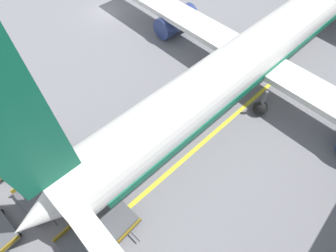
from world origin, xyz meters
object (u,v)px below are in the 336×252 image
baggage_dolly_row_mid_b_col_d (114,215)px  baggage_dolly_row_mid_b_col_a (8,105)px  airplane (264,47)px  baggage_dolly_row_mid_a_col_b (2,159)px  baggage_dolly_row_mid_b_col_c (72,169)px  baggage_dolly_row_mid_b_col_b (37,135)px  baggage_dolly_row_mid_a_col_d (82,250)px  baggage_dolly_row_mid_a_col_c (38,200)px

baggage_dolly_row_mid_b_col_d → baggage_dolly_row_mid_b_col_a: bearing=-179.3°
airplane → baggage_dolly_row_mid_b_col_d: size_ratio=11.49×
baggage_dolly_row_mid_a_col_b → baggage_dolly_row_mid_b_col_c: (4.00, 2.69, 0.00)m
baggage_dolly_row_mid_b_col_b → baggage_dolly_row_mid_b_col_d: same height
airplane → baggage_dolly_row_mid_b_col_c: bearing=-103.0°
baggage_dolly_row_mid_a_col_b → baggage_dolly_row_mid_b_col_d: (8.18, 2.66, 0.00)m
airplane → baggage_dolly_row_mid_b_col_b: bearing=-115.7°
baggage_dolly_row_mid_b_col_c → airplane: bearing=77.0°
airplane → baggage_dolly_row_mid_a_col_d: airplane is taller
baggage_dolly_row_mid_b_col_c → baggage_dolly_row_mid_a_col_b: bearing=-146.1°
baggage_dolly_row_mid_a_col_b → baggage_dolly_row_mid_a_col_c: (4.16, 0.12, 0.00)m
baggage_dolly_row_mid_b_col_c → baggage_dolly_row_mid_b_col_b: bearing=-177.9°
baggage_dolly_row_mid_a_col_b → baggage_dolly_row_mid_b_col_d: 8.60m
baggage_dolly_row_mid_a_col_c → airplane: bearing=79.3°
baggage_dolly_row_mid_a_col_d → baggage_dolly_row_mid_b_col_d: 2.38m
baggage_dolly_row_mid_a_col_d → baggage_dolly_row_mid_b_col_d: same height
baggage_dolly_row_mid_b_col_d → baggage_dolly_row_mid_b_col_b: bearing=-179.2°
airplane → baggage_dolly_row_mid_b_col_a: (-11.73, -15.96, -2.50)m
baggage_dolly_row_mid_b_col_a → baggage_dolly_row_mid_b_col_b: same height
baggage_dolly_row_mid_b_col_a → baggage_dolly_row_mid_a_col_b: bearing=-31.6°
baggage_dolly_row_mid_a_col_c → baggage_dolly_row_mid_b_col_a: (-8.25, 2.39, 0.00)m
baggage_dolly_row_mid_a_col_c → baggage_dolly_row_mid_b_col_c: bearing=93.7°
baggage_dolly_row_mid_a_col_c → baggage_dolly_row_mid_a_col_d: bearing=2.3°
baggage_dolly_row_mid_b_col_a → baggage_dolly_row_mid_b_col_c: same height
baggage_dolly_row_mid_a_col_b → baggage_dolly_row_mid_a_col_d: same height
airplane → baggage_dolly_row_mid_b_col_d: bearing=-88.1°
baggage_dolly_row_mid_a_col_b → baggage_dolly_row_mid_b_col_d: size_ratio=1.01×
baggage_dolly_row_mid_b_col_d → baggage_dolly_row_mid_a_col_b: bearing=-162.0°
baggage_dolly_row_mid_a_col_b → baggage_dolly_row_mid_b_col_a: same height
airplane → baggage_dolly_row_mid_b_col_c: airplane is taller
baggage_dolly_row_mid_b_col_a → airplane: bearing=53.7°
airplane → baggage_dolly_row_mid_a_col_c: 18.85m
airplane → baggage_dolly_row_mid_b_col_c: size_ratio=11.41×
airplane → baggage_dolly_row_mid_b_col_c: 16.39m
airplane → baggage_dolly_row_mid_b_col_c: (-3.65, -15.78, -2.50)m
baggage_dolly_row_mid_b_col_b → baggage_dolly_row_mid_a_col_c: bearing=-30.0°
baggage_dolly_row_mid_a_col_c → baggage_dolly_row_mid_a_col_d: (4.19, 0.17, 0.00)m
baggage_dolly_row_mid_b_col_a → baggage_dolly_row_mid_b_col_c: (8.08, 0.18, 0.00)m
baggage_dolly_row_mid_a_col_c → baggage_dolly_row_mid_b_col_c: (-0.17, 2.57, 0.00)m
baggage_dolly_row_mid_b_col_c → baggage_dolly_row_mid_b_col_d: 4.18m
baggage_dolly_row_mid_a_col_b → baggage_dolly_row_mid_b_col_d: bearing=18.0°
baggage_dolly_row_mid_a_col_c → baggage_dolly_row_mid_a_col_d: same height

